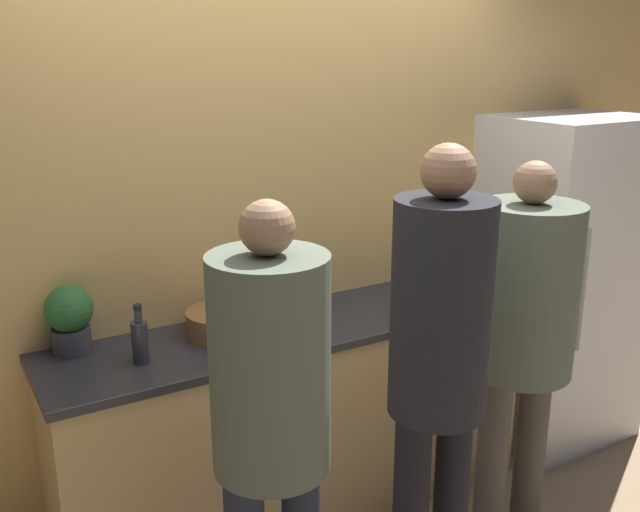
{
  "coord_description": "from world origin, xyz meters",
  "views": [
    {
      "loc": [
        -1.37,
        -2.21,
        2.09
      ],
      "look_at": [
        0.0,
        0.13,
        1.28
      ],
      "focal_mm": 40.0,
      "sensor_mm": 36.0,
      "label": 1
    }
  ],
  "objects": [
    {
      "name": "wall_back",
      "position": [
        0.0,
        0.61,
        1.3
      ],
      "size": [
        5.2,
        0.06,
        2.6
      ],
      "color": "#E0B266",
      "rests_on": "ground_plane"
    },
    {
      "name": "counter",
      "position": [
        0.0,
        0.33,
        0.47
      ],
      "size": [
        2.19,
        0.59,
        0.93
      ],
      "color": "tan",
      "rests_on": "ground_plane"
    },
    {
      "name": "refrigerator",
      "position": [
        1.57,
        0.26,
        0.88
      ],
      "size": [
        0.78,
        0.67,
        1.75
      ],
      "color": "white",
      "rests_on": "ground_plane"
    },
    {
      "name": "person_left",
      "position": [
        -0.49,
        -0.41,
        1.01
      ],
      "size": [
        0.37,
        0.37,
        1.67
      ],
      "color": "#232838",
      "rests_on": "ground_plane"
    },
    {
      "name": "person_center",
      "position": [
        0.11,
        -0.48,
        1.07
      ],
      "size": [
        0.34,
        0.34,
        1.8
      ],
      "color": "black",
      "rests_on": "ground_plane"
    },
    {
      "name": "person_right",
      "position": [
        0.69,
        -0.31,
        1.03
      ],
      "size": [
        0.41,
        0.41,
        1.67
      ],
      "color": "#4C4742",
      "rests_on": "ground_plane"
    },
    {
      "name": "fruit_bowl",
      "position": [
        -0.33,
        0.37,
        0.99
      ],
      "size": [
        0.3,
        0.3,
        0.14
      ],
      "color": "brown",
      "rests_on": "counter"
    },
    {
      "name": "utensil_crock",
      "position": [
        0.04,
        0.44,
        1.01
      ],
      "size": [
        0.1,
        0.1,
        0.27
      ],
      "color": "#ADA393",
      "rests_on": "counter"
    },
    {
      "name": "bottle_dark",
      "position": [
        -0.7,
        0.27,
        1.03
      ],
      "size": [
        0.06,
        0.06,
        0.23
      ],
      "color": "#333338",
      "rests_on": "counter"
    },
    {
      "name": "cup_white",
      "position": [
        0.59,
        0.2,
        0.98
      ],
      "size": [
        0.08,
        0.08,
        0.1
      ],
      "color": "white",
      "rests_on": "counter"
    },
    {
      "name": "potted_plant",
      "position": [
        -0.91,
        0.5,
        1.08
      ],
      "size": [
        0.18,
        0.18,
        0.27
      ],
      "color": "#3D3D42",
      "rests_on": "counter"
    }
  ]
}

